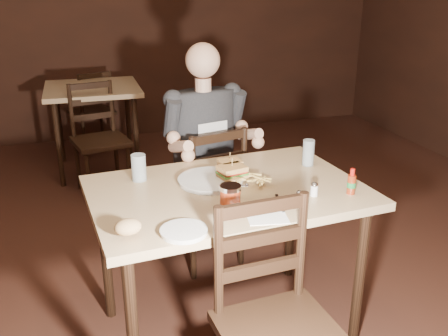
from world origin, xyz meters
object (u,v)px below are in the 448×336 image
object	(u,v)px
glass_left	(139,168)
hot_sauce	(352,181)
glass_right	(308,153)
main_table	(227,204)
chair_near	(282,335)
bg_chair_near	(101,141)
side_plate	(184,232)
chair_far	(204,194)
syrup_dispenser	(230,198)
diner	(207,123)
bg_table	(93,97)
bg_chair_far	(92,111)
dinner_plate	(211,181)

from	to	relation	value
glass_left	hot_sauce	distance (m)	0.97
glass_left	glass_right	size ratio (longest dim) A/B	0.95
glass_right	hot_sauce	bearing A→B (deg)	-87.17
main_table	chair_near	size ratio (longest dim) A/B	1.39
bg_chair_near	side_plate	distance (m)	2.33
glass_left	chair_near	bearing A→B (deg)	-67.23
chair_near	glass_left	size ratio (longest dim) A/B	7.27
chair_far	chair_near	distance (m)	1.33
main_table	syrup_dispenser	bearing A→B (deg)	-105.32
bg_chair_near	diner	bearing A→B (deg)	-79.70
bg_table	bg_chair_far	size ratio (longest dim) A/B	0.99
bg_table	dinner_plate	xyz separation A→B (m)	(0.38, -2.40, 0.10)
bg_chair_near	glass_left	size ratio (longest dim) A/B	7.00
dinner_plate	hot_sauce	distance (m)	0.63
chair_near	bg_chair_far	distance (m)	3.71
diner	bg_chair_far	bearing A→B (deg)	89.48
chair_far	diner	bearing A→B (deg)	90.00
chair_far	bg_chair_far	xyz separation A→B (m)	(-0.51, 2.36, -0.03)
chair_near	glass_right	bearing A→B (deg)	55.60
diner	glass_left	distance (m)	0.62
chair_near	side_plate	world-z (taller)	chair_near
chair_far	syrup_dispenser	world-z (taller)	syrup_dispenser
chair_far	glass_right	bearing A→B (deg)	114.80
main_table	hot_sauce	world-z (taller)	hot_sauce
chair_near	side_plate	bearing A→B (deg)	131.68
bg_chair_near	glass_right	size ratio (longest dim) A/B	6.63
chair_near	bg_chair_near	world-z (taller)	chair_near
bg_chair_far	side_plate	xyz separation A→B (m)	(0.14, -3.40, 0.36)
syrup_dispenser	side_plate	bearing A→B (deg)	-153.93
chair_near	diner	xyz separation A→B (m)	(0.09, 1.28, 0.44)
bg_table	main_table	bearing A→B (deg)	-80.25
syrup_dispenser	side_plate	world-z (taller)	syrup_dispenser
main_table	dinner_plate	distance (m)	0.13
bg_chair_far	dinner_plate	xyz separation A→B (m)	(0.38, -2.95, 0.37)
side_plate	main_table	bearing A→B (deg)	51.13
glass_left	hot_sauce	size ratio (longest dim) A/B	1.07
syrup_dispenser	glass_left	bearing A→B (deg)	120.20
chair_far	hot_sauce	xyz separation A→B (m)	(0.42, -0.91, 0.39)
chair_far	bg_chair_near	xyz separation A→B (m)	(-0.51, 1.26, 0.00)
bg_table	side_plate	size ratio (longest dim) A/B	4.71
chair_far	chair_near	size ratio (longest dim) A/B	0.96
main_table	side_plate	distance (m)	0.46
main_table	chair_far	size ratio (longest dim) A/B	1.44
bg_chair_far	bg_chair_near	size ratio (longest dim) A/B	0.94
glass_left	syrup_dispenser	distance (m)	0.54
glass_left	side_plate	xyz separation A→B (m)	(0.08, -0.57, -0.06)
glass_left	dinner_plate	bearing A→B (deg)	-23.09
bg_chair_near	bg_table	bearing A→B (deg)	78.70
glass_right	side_plate	distance (m)	0.92
bg_table	glass_right	size ratio (longest dim) A/B	6.15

